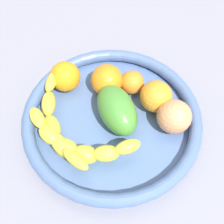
{
  "coord_description": "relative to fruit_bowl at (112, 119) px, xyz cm",
  "views": [
    {
      "loc": [
        -28.4,
        6.87,
        54.12
      ],
      "look_at": [
        0.0,
        0.0,
        7.95
      ],
      "focal_mm": 44.46,
      "sensor_mm": 36.0,
      "label": 1
    }
  ],
  "objects": [
    {
      "name": "banana_draped_right",
      "position": [
        -5.5,
        7.88,
        2.89
      ],
      "size": [
        14.27,
        19.39,
        5.15
      ],
      "color": "yellow",
      "rests_on": "fruit_bowl"
    },
    {
      "name": "orange_mid_right",
      "position": [
        7.75,
        -0.76,
        3.03
      ],
      "size": [
        6.8,
        6.8,
        6.8
      ],
      "primitive_type": "sphere",
      "color": "orange",
      "rests_on": "fruit_bowl"
    },
    {
      "name": "orange_mid_left",
      "position": [
        1.36,
        -9.55,
        2.95
      ],
      "size": [
        6.64,
        6.64,
        6.64
      ],
      "primitive_type": "sphere",
      "color": "orange",
      "rests_on": "fruit_bowl"
    },
    {
      "name": "kitchen_counter",
      "position": [
        0.0,
        0.0,
        -3.82
      ],
      "size": [
        120.0,
        120.0,
        3.0
      ],
      "primitive_type": "cube",
      "color": "gray",
      "rests_on": "ground"
    },
    {
      "name": "fruit_bowl",
      "position": [
        0.0,
        0.0,
        0.0
      ],
      "size": [
        36.31,
        36.31,
        4.53
      ],
      "color": "#4E699B",
      "rests_on": "kitchen_counter"
    },
    {
      "name": "orange_rear",
      "position": [
        10.89,
        7.63,
        2.88
      ],
      "size": [
        6.5,
        6.5,
        6.5
      ],
      "primitive_type": "sphere",
      "color": "orange",
      "rests_on": "fruit_bowl"
    },
    {
      "name": "mango_green",
      "position": [
        -0.22,
        -1.0,
        3.13
      ],
      "size": [
        12.86,
        8.86,
        7.04
      ],
      "primitive_type": "ellipsoid",
      "rotation": [
        0.0,
        0.0,
        0.17
      ],
      "color": "#478B33",
      "rests_on": "fruit_bowl"
    },
    {
      "name": "banana_draped_left",
      "position": [
        0.28,
        11.17,
        2.55
      ],
      "size": [
        24.38,
        8.09,
        5.36
      ],
      "color": "yellow",
      "rests_on": "fruit_bowl"
    },
    {
      "name": "orange_front",
      "position": [
        6.55,
        -6.0,
        2.19
      ],
      "size": [
        5.12,
        5.12,
        5.12
      ],
      "primitive_type": "sphere",
      "color": "orange",
      "rests_on": "fruit_bowl"
    },
    {
      "name": "peach_blush",
      "position": [
        -4.11,
        -11.38,
        3.04
      ],
      "size": [
        6.81,
        6.81,
        6.81
      ],
      "primitive_type": "sphere",
      "color": "#EC9660",
      "rests_on": "fruit_bowl"
    }
  ]
}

